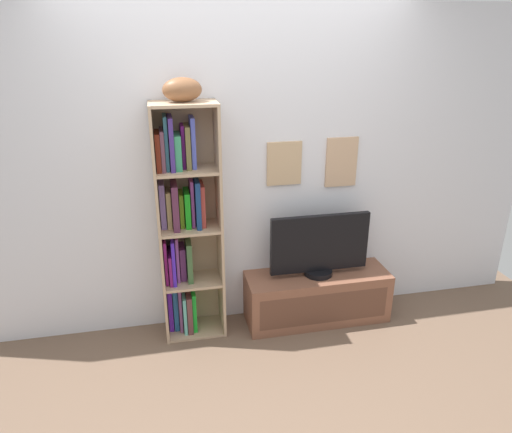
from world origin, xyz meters
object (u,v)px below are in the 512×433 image
Objects in this scene: bookshelf at (184,226)px; television at (320,246)px; football at (182,90)px; tv_stand at (317,297)px.

bookshelf reaches higher than television.
football is 0.23× the size of tv_stand.
bookshelf is 6.85× the size of football.
football is at bearing 177.44° from television.
football is 0.33× the size of television.
tv_stand is (0.98, -0.04, -1.63)m from football.
bookshelf is at bearing 175.68° from tv_stand.
bookshelf is at bearing 141.46° from football.
football reaches higher than television.
tv_stand is at bearing -4.32° from bookshelf.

